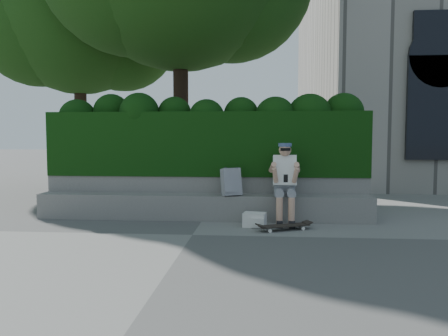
# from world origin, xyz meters

# --- Properties ---
(ground) EXTENTS (80.00, 80.00, 0.00)m
(ground) POSITION_xyz_m (0.00, 0.00, 0.00)
(ground) COLOR slate
(ground) RESTS_ON ground
(bench_ledge) EXTENTS (6.00, 0.45, 0.45)m
(bench_ledge) POSITION_xyz_m (0.00, 1.25, 0.23)
(bench_ledge) COLOR gray
(bench_ledge) RESTS_ON ground
(planter_wall) EXTENTS (6.00, 0.50, 0.75)m
(planter_wall) POSITION_xyz_m (0.00, 1.73, 0.38)
(planter_wall) COLOR gray
(planter_wall) RESTS_ON ground
(hedge) EXTENTS (6.00, 1.00, 1.20)m
(hedge) POSITION_xyz_m (0.00, 1.95, 1.35)
(hedge) COLOR black
(hedge) RESTS_ON planter_wall
(tree_right) EXTENTS (4.66, 4.66, 7.38)m
(tree_right) POSITION_xyz_m (-4.23, 6.00, 5.04)
(tree_right) COLOR black
(tree_right) RESTS_ON ground
(person) EXTENTS (0.40, 0.76, 1.38)m
(person) POSITION_xyz_m (1.45, 1.07, 0.75)
(person) COLOR gray
(person) RESTS_ON ground
(skateboard) EXTENTS (0.84, 0.51, 0.09)m
(skateboard) POSITION_xyz_m (1.41, 0.44, 0.07)
(skateboard) COLOR black
(skateboard) RESTS_ON ground
(backpack_plaid) EXTENTS (0.37, 0.30, 0.48)m
(backpack_plaid) POSITION_xyz_m (0.51, 1.15, 0.69)
(backpack_plaid) COLOR #B3B3B8
(backpack_plaid) RESTS_ON bench_ledge
(backpack_ground) EXTENTS (0.41, 0.32, 0.24)m
(backpack_ground) POSITION_xyz_m (0.94, 0.67, 0.12)
(backpack_ground) COLOR silver
(backpack_ground) RESTS_ON ground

